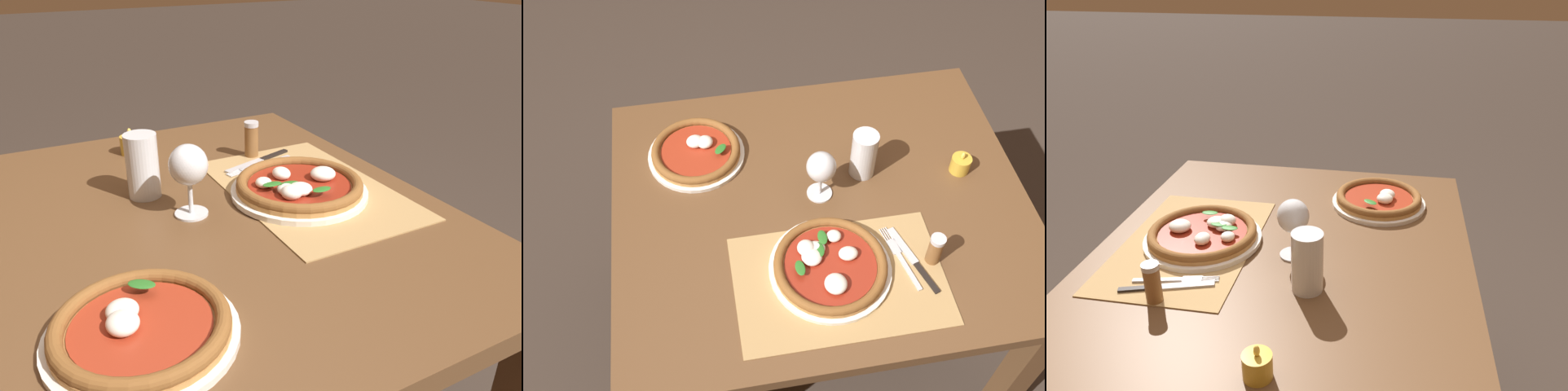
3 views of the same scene
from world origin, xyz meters
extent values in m
cube|color=brown|center=(0.00, 0.00, 0.72)|extent=(1.14, 0.96, 0.04)
cube|color=brown|center=(-0.51, -0.42, 0.35)|extent=(0.07, 0.07, 0.70)
cube|color=brown|center=(-0.51, 0.42, 0.35)|extent=(0.07, 0.07, 0.70)
cube|color=#A88451|center=(-0.01, -0.25, 0.74)|extent=(0.53, 0.34, 0.00)
cylinder|color=silver|center=(-0.03, -0.21, 0.75)|extent=(0.31, 0.31, 0.01)
cylinder|color=#B77F42|center=(-0.03, -0.21, 0.76)|extent=(0.28, 0.28, 0.01)
torus|color=brown|center=(-0.03, -0.21, 0.77)|extent=(0.28, 0.28, 0.02)
cylinder|color=maroon|center=(-0.03, -0.21, 0.77)|extent=(0.23, 0.23, 0.00)
ellipsoid|color=white|center=(-0.07, -0.19, 0.78)|extent=(0.05, 0.05, 0.03)
ellipsoid|color=white|center=(-0.06, -0.17, 0.78)|extent=(0.05, 0.04, 0.02)
ellipsoid|color=white|center=(0.00, -0.14, 0.78)|extent=(0.04, 0.04, 0.02)
ellipsoid|color=white|center=(-0.08, -0.16, 0.78)|extent=(0.05, 0.05, 0.03)
ellipsoid|color=white|center=(-0.03, -0.28, 0.78)|extent=(0.06, 0.06, 0.03)
ellipsoid|color=white|center=(0.02, -0.20, 0.78)|extent=(0.05, 0.04, 0.03)
ellipsoid|color=#286B23|center=(-0.10, -0.22, 0.79)|extent=(0.03, 0.05, 0.00)
ellipsoid|color=#286B23|center=(-0.05, -0.18, 0.79)|extent=(0.03, 0.04, 0.00)
ellipsoid|color=#286B23|center=(-0.03, -0.14, 0.79)|extent=(0.03, 0.04, 0.00)
cylinder|color=silver|center=(-0.32, 0.23, 0.75)|extent=(0.28, 0.28, 0.01)
cylinder|color=#B77F42|center=(-0.32, 0.23, 0.76)|extent=(0.26, 0.26, 0.01)
torus|color=brown|center=(-0.32, 0.23, 0.77)|extent=(0.26, 0.26, 0.02)
cylinder|color=maroon|center=(-0.32, 0.23, 0.76)|extent=(0.20, 0.20, 0.00)
ellipsoid|color=white|center=(-0.32, 0.25, 0.78)|extent=(0.05, 0.05, 0.03)
ellipsoid|color=white|center=(-0.29, 0.25, 0.78)|extent=(0.05, 0.05, 0.03)
ellipsoid|color=#286B23|center=(-0.25, 0.21, 0.78)|extent=(0.05, 0.05, 0.00)
cylinder|color=silver|center=(0.00, 0.03, 0.74)|extent=(0.07, 0.07, 0.00)
cylinder|color=silver|center=(0.00, 0.03, 0.78)|extent=(0.01, 0.01, 0.06)
ellipsoid|color=silver|center=(0.00, 0.03, 0.85)|extent=(0.08, 0.08, 0.08)
ellipsoid|color=#C17019|center=(0.00, 0.03, 0.84)|extent=(0.07, 0.07, 0.05)
cylinder|color=silver|center=(0.13, 0.09, 0.81)|extent=(0.07, 0.07, 0.15)
cylinder|color=black|center=(0.13, 0.09, 0.80)|extent=(0.07, 0.07, 0.12)
cylinder|color=silver|center=(0.13, 0.09, 0.86)|extent=(0.07, 0.07, 0.02)
cube|color=#B7B7BC|center=(0.17, -0.25, 0.75)|extent=(0.04, 0.11, 0.00)
cube|color=#B7B7BC|center=(0.15, -0.18, 0.75)|extent=(0.03, 0.05, 0.00)
cylinder|color=#B7B7BC|center=(0.15, -0.13, 0.75)|extent=(0.01, 0.04, 0.00)
cylinder|color=#B7B7BC|center=(0.15, -0.13, 0.75)|extent=(0.01, 0.04, 0.00)
cylinder|color=#B7B7BC|center=(0.14, -0.14, 0.75)|extent=(0.01, 0.04, 0.00)
cylinder|color=#B7B7BC|center=(0.13, -0.14, 0.75)|extent=(0.01, 0.04, 0.00)
cube|color=black|center=(0.21, -0.28, 0.75)|extent=(0.04, 0.09, 0.01)
cube|color=#B7B7BC|center=(0.17, -0.18, 0.75)|extent=(0.05, 0.12, 0.00)
cylinder|color=gold|center=(0.41, 0.05, 0.77)|extent=(0.06, 0.06, 0.05)
cylinder|color=silver|center=(0.41, 0.05, 0.76)|extent=(0.04, 0.04, 0.03)
ellipsoid|color=#F9C64C|center=(0.41, 0.05, 0.80)|extent=(0.01, 0.01, 0.02)
cylinder|color=brown|center=(0.24, -0.23, 0.78)|extent=(0.04, 0.04, 0.08)
cylinder|color=#BCBCC1|center=(0.24, -0.23, 0.83)|extent=(0.04, 0.04, 0.01)
camera|label=1|loc=(-0.90, 0.35, 1.24)|focal=35.00mm
camera|label=2|loc=(-0.28, -0.99, 2.06)|focal=42.00mm
camera|label=3|loc=(1.07, 0.26, 1.43)|focal=35.00mm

